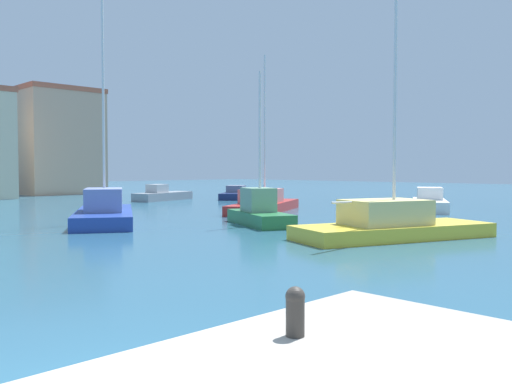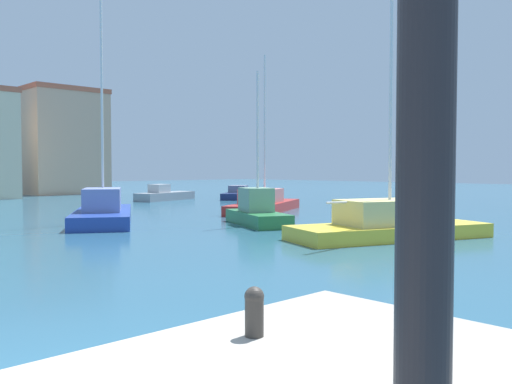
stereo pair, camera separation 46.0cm
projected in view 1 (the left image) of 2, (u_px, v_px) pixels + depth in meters
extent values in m
plane|color=#285670|center=(165.00, 216.00, 30.76)|extent=(160.00, 160.00, 0.00)
cylinder|color=#38332D|center=(295.00, 316.00, 5.18)|extent=(0.18, 0.18, 0.38)
sphere|color=#38332D|center=(295.00, 296.00, 5.17)|extent=(0.19, 0.19, 0.19)
cube|color=#28703D|center=(260.00, 218.00, 25.98)|extent=(3.54, 5.17, 0.63)
cube|color=gray|center=(258.00, 200.00, 26.13)|extent=(1.85, 2.02, 1.14)
cylinder|color=silver|center=(260.00, 142.00, 25.82)|extent=(0.12, 0.12, 6.68)
cylinder|color=silver|center=(253.00, 192.00, 26.75)|extent=(0.77, 1.60, 0.08)
cube|color=#B22823|center=(265.00, 207.00, 34.09)|extent=(8.80, 6.28, 0.59)
cube|color=#C4716E|center=(261.00, 196.00, 33.39)|extent=(3.74, 3.29, 0.86)
cylinder|color=silver|center=(265.00, 129.00, 33.88)|extent=(0.12, 0.12, 9.16)
cube|color=#233D93|center=(105.00, 217.00, 26.97)|extent=(6.72, 8.79, 0.64)
cube|color=#6E7DB1|center=(104.00, 200.00, 26.27)|extent=(2.96, 3.37, 1.10)
cylinder|color=silver|center=(103.00, 86.00, 26.69)|extent=(0.12, 0.12, 12.28)
cube|color=white|center=(430.00, 205.00, 34.98)|extent=(6.54, 4.95, 0.71)
cube|color=silver|center=(430.00, 193.00, 35.14)|extent=(2.58, 2.39, 0.79)
cube|color=gold|center=(394.00, 231.00, 20.99)|extent=(8.38, 5.26, 0.55)
cube|color=#DFCD77|center=(385.00, 212.00, 20.78)|extent=(3.61, 3.04, 0.96)
cylinder|color=silver|center=(395.00, 84.00, 20.75)|extent=(0.12, 0.12, 10.78)
cylinder|color=silver|center=(363.00, 202.00, 20.35)|extent=(2.64, 1.03, 0.08)
cube|color=#19234C|center=(236.00, 195.00, 49.18)|extent=(6.49, 5.62, 0.57)
cube|color=slate|center=(236.00, 189.00, 49.06)|extent=(2.57, 2.45, 0.62)
cube|color=gray|center=(163.00, 196.00, 46.35)|extent=(6.39, 3.53, 0.69)
cube|color=#ADB0B5|center=(157.00, 188.00, 45.59)|extent=(1.85, 1.62, 0.71)
cube|color=tan|center=(55.00, 144.00, 58.63)|extent=(7.96, 8.24, 10.73)
cube|color=#B25B42|center=(54.00, 92.00, 58.39)|extent=(8.12, 8.40, 0.50)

